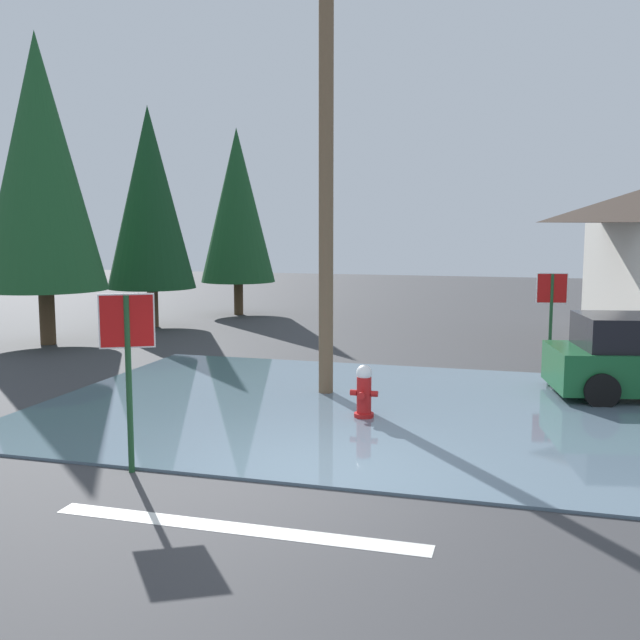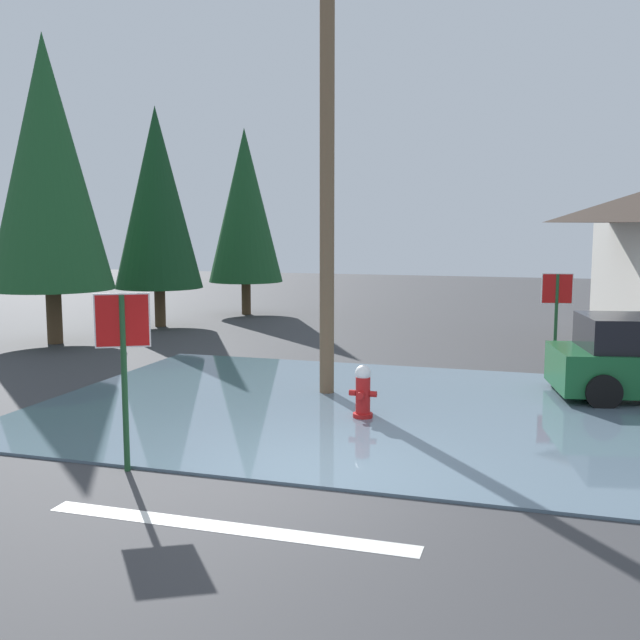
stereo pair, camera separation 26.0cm
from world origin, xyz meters
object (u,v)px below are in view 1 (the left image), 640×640
object	(u,v)px
stop_sign_near	(128,346)
pine_tree_mid_left	(40,163)
stop_sign_far	(552,299)
utility_pole	(326,144)
fire_hydrant	(364,393)
pine_tree_tall_left	(150,198)
pine_tree_short_left	(237,206)

from	to	relation	value
stop_sign_near	pine_tree_mid_left	xyz separation A→B (m)	(-7.80, 8.98, 3.25)
stop_sign_near	stop_sign_far	size ratio (longest dim) A/B	1.12
stop_sign_near	utility_pole	size ratio (longest dim) A/B	0.26
stop_sign_near	fire_hydrant	size ratio (longest dim) A/B	2.54
stop_sign_far	pine_tree_mid_left	size ratio (longest dim) A/B	0.25
utility_pole	pine_tree_tall_left	world-z (taller)	utility_pole
stop_sign_far	pine_tree_short_left	xyz separation A→B (m)	(-10.89, 6.81, 2.48)
stop_sign_near	fire_hydrant	xyz separation A→B (m)	(2.41, 3.48, -1.24)
pine_tree_short_left	utility_pole	bearing A→B (deg)	-60.74
stop_sign_near	pine_tree_mid_left	world-z (taller)	pine_tree_mid_left
pine_tree_mid_left	pine_tree_short_left	distance (m)	8.35
utility_pole	pine_tree_short_left	world-z (taller)	utility_pole
fire_hydrant	stop_sign_near	bearing A→B (deg)	-124.66
utility_pole	pine_tree_mid_left	xyz separation A→B (m)	(-9.08, 3.85, 0.17)
stop_sign_near	pine_tree_short_left	distance (m)	17.85
stop_sign_far	pine_tree_mid_left	bearing A→B (deg)	-175.28
stop_sign_near	stop_sign_far	bearing A→B (deg)	60.99
pine_tree_short_left	pine_tree_tall_left	bearing A→B (deg)	-110.00
fire_hydrant	pine_tree_mid_left	size ratio (longest dim) A/B	0.11
stop_sign_near	stop_sign_far	xyz separation A→B (m)	(5.59, 10.08, -0.18)
pine_tree_short_left	stop_sign_far	bearing A→B (deg)	-32.02
utility_pole	stop_sign_far	xyz separation A→B (m)	(4.30, 4.96, -3.27)
pine_tree_mid_left	pine_tree_tall_left	bearing A→B (deg)	75.06
fire_hydrant	utility_pole	size ratio (longest dim) A/B	0.10
fire_hydrant	stop_sign_far	distance (m)	7.40
fire_hydrant	pine_tree_short_left	world-z (taller)	pine_tree_short_left
utility_pole	pine_tree_short_left	xyz separation A→B (m)	(-6.59, 11.77, -0.79)
stop_sign_near	fire_hydrant	world-z (taller)	stop_sign_near
fire_hydrant	pine_tree_short_left	size ratio (longest dim) A/B	0.14
stop_sign_far	pine_tree_tall_left	size ratio (longest dim) A/B	0.30
stop_sign_far	pine_tree_tall_left	distance (m)	12.92
stop_sign_far	pine_tree_short_left	bearing A→B (deg)	147.98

